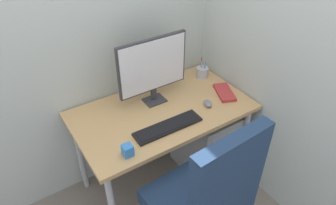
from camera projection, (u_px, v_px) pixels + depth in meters
ground_plane at (163, 180)px, 2.59m from camera, size 8.00×8.00×0.00m
wall_back at (130, 0)px, 2.02m from camera, size 3.04×0.04×2.80m
wall_side_right at (274, 10)px, 1.87m from camera, size 0.04×2.51×2.80m
desk at (162, 118)px, 2.20m from camera, size 1.23×0.70×0.75m
office_chair at (205, 199)px, 1.70m from camera, size 0.58×0.59×1.17m
filing_cabinet at (205, 139)px, 2.55m from camera, size 0.37×0.48×0.60m
monitor at (153, 67)px, 2.07m from camera, size 0.51×0.12×0.48m
keyboard at (168, 127)px, 1.98m from camera, size 0.47×0.13×0.02m
mouse at (208, 103)px, 2.17m from camera, size 0.08×0.10×0.04m
pen_holder at (202, 72)px, 2.47m from camera, size 0.09×0.09×0.17m
notebook at (224, 92)px, 2.29m from camera, size 0.19×0.25×0.02m
desk_clamp_accessory at (128, 150)px, 1.78m from camera, size 0.06×0.06×0.07m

